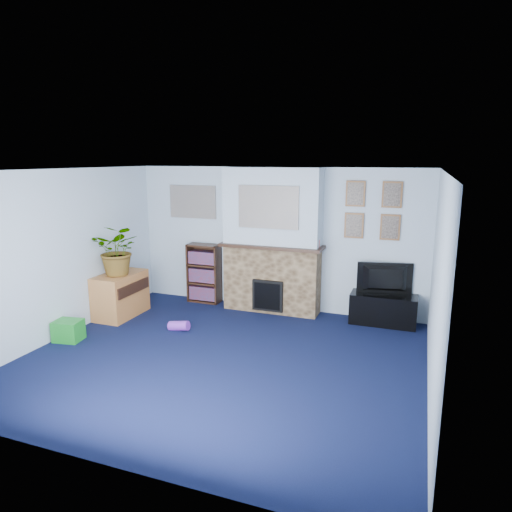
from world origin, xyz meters
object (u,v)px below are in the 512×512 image
at_px(tv_stand, 383,310).
at_px(television, 385,279).
at_px(sideboard, 121,295).
at_px(bookshelf, 204,274).

relative_size(tv_stand, television, 1.19).
bearing_deg(tv_stand, sideboard, -165.12).
xyz_separation_m(television, bookshelf, (-3.13, 0.06, -0.22)).
relative_size(television, sideboard, 0.92).
bearing_deg(tv_stand, bookshelf, 178.60).
bearing_deg(tv_stand, television, 90.00).
bearing_deg(television, sideboard, 3.53).
xyz_separation_m(tv_stand, sideboard, (-4.08, -1.08, 0.12)).
bearing_deg(bookshelf, television, -1.03).
relative_size(tv_stand, bookshelf, 0.96).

